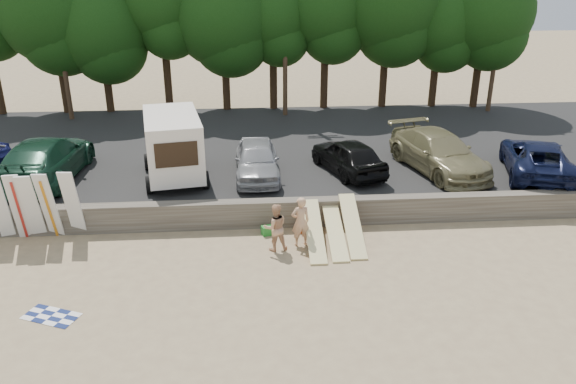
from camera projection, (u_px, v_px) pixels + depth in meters
name	position (u px, v px, depth m)	size (l,w,h in m)	color
ground	(258.00, 268.00, 17.70)	(120.00, 120.00, 0.00)	tan
seawall	(256.00, 213.00, 20.26)	(44.00, 0.50, 1.00)	#6B6356
parking_lot	(252.00, 152.00, 27.22)	(44.00, 14.50, 0.70)	#282828
treeline	(243.00, 10.00, 31.36)	(33.03, 6.40, 9.22)	#382616
utility_poles	(285.00, 30.00, 30.47)	(25.80, 0.26, 9.00)	#473321
box_trailer	(173.00, 144.00, 22.38)	(2.94, 4.45, 2.64)	white
car_1	(46.00, 159.00, 22.47)	(2.48, 6.10, 1.77)	#133625
car_2	(257.00, 160.00, 22.85)	(1.75, 4.36, 1.49)	#97989C
car_3	(348.00, 156.00, 23.33)	(1.72, 4.28, 1.46)	black
car_4	(439.00, 152.00, 23.50)	(2.26, 5.57, 1.62)	#817952
car_5	(536.00, 158.00, 23.12)	(2.40, 5.20, 1.44)	black
surfboard_upright_1	(0.00, 206.00, 18.95)	(0.50, 0.06, 2.60)	white
surfboard_upright_2	(19.00, 207.00, 18.93)	(0.50, 0.06, 2.60)	white
surfboard_upright_3	(32.00, 207.00, 18.94)	(0.50, 0.06, 2.60)	white
surfboard_upright_4	(49.00, 206.00, 19.01)	(0.50, 0.06, 2.60)	white
surfboard_upright_5	(73.00, 204.00, 19.12)	(0.50, 0.06, 2.60)	white
surfboard_low_0	(314.00, 230.00, 18.92)	(0.56, 3.00, 0.07)	beige
surfboard_low_1	(335.00, 231.00, 19.11)	(0.56, 3.00, 0.07)	beige
surfboard_low_2	(352.00, 225.00, 19.17)	(0.56, 3.00, 0.07)	beige
beachgoer_a	(300.00, 222.00, 18.77)	(0.64, 0.42, 1.76)	tan
beachgoer_b	(275.00, 227.00, 18.49)	(0.80, 0.62, 1.65)	tan
cooler	(267.00, 230.00, 19.77)	(0.38, 0.30, 0.32)	#24852B
gear_bag	(300.00, 229.00, 19.97)	(0.30, 0.25, 0.22)	#BF4516
beach_towel	(51.00, 316.00, 15.29)	(1.50, 1.50, 0.00)	white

